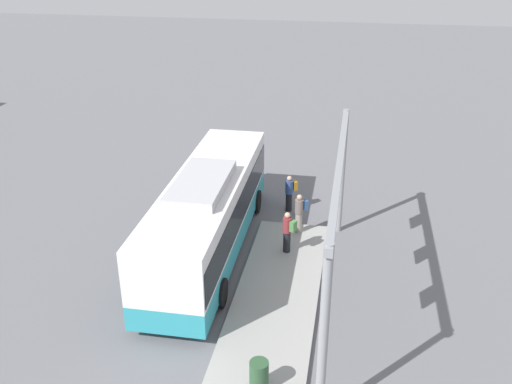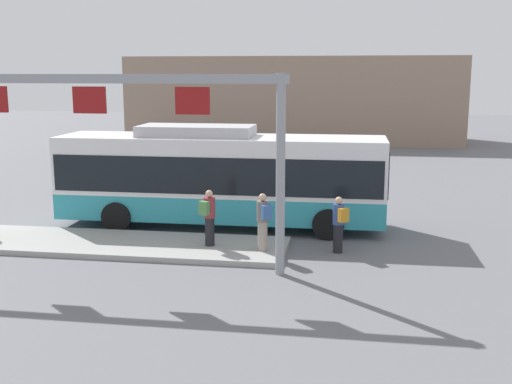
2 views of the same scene
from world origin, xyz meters
TOP-DOWN VIEW (x-y plane):
  - ground_plane at (0.00, 0.00)m, footprint 120.00×120.00m
  - platform_curb at (-2.43, -3.00)m, footprint 10.00×2.80m
  - bus_main at (-0.01, -0.00)m, footprint 11.04×2.78m
  - person_boarding at (1.93, -3.26)m, footprint 0.55×0.60m
  - person_waiting_near at (4.07, -2.59)m, footprint 0.55×0.60m
  - person_waiting_mid at (0.28, -2.99)m, footprint 0.49×0.60m
  - platform_sign_gantry at (-2.45, -4.82)m, footprint 10.51×0.24m
  - trash_bin at (-6.91, -3.17)m, footprint 0.52×0.52m

SIDE VIEW (x-z plane):
  - ground_plane at x=0.00m, z-range 0.00..0.00m
  - platform_curb at x=-2.43m, z-range 0.00..0.16m
  - trash_bin at x=-6.91m, z-range 0.16..1.06m
  - person_waiting_near at x=4.07m, z-range 0.06..1.73m
  - person_boarding at x=1.93m, z-range 0.22..1.89m
  - person_waiting_mid at x=0.28m, z-range 0.22..1.89m
  - bus_main at x=-0.01m, z-range 0.08..3.54m
  - platform_sign_gantry at x=-2.45m, z-range 1.21..6.41m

